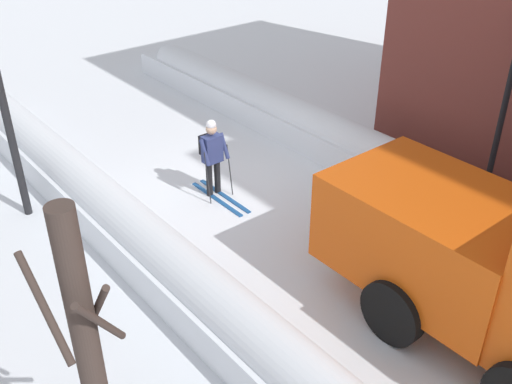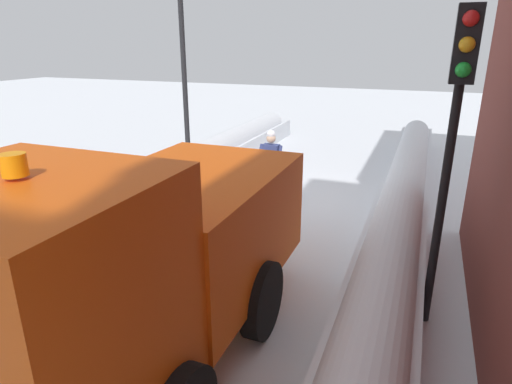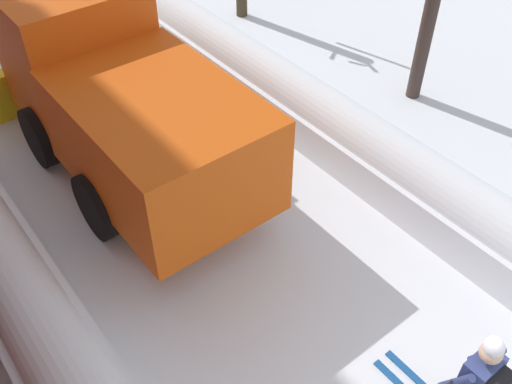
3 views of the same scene
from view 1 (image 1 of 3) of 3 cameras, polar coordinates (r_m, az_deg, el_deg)
plow_truck at (r=9.54m, az=23.17°, el=-6.97°), size 3.20×5.98×3.12m
skier at (r=13.03m, az=-4.22°, el=3.64°), size 0.62×1.80×1.81m
bare_tree_near at (r=6.80m, az=-15.50°, el=-15.80°), size 0.80×0.98×4.12m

